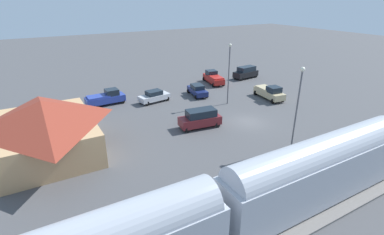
{
  "coord_description": "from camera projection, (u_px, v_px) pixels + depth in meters",
  "views": [
    {
      "loc": [
        -25.15,
        22.41,
        14.47
      ],
      "look_at": [
        2.65,
        6.51,
        1.0
      ],
      "focal_mm": 27.24,
      "sensor_mm": 36.0,
      "label": 1
    }
  ],
  "objects": [
    {
      "name": "ground_plane",
      "position": [
        248.0,
        122.0,
        35.99
      ],
      "size": [
        200.0,
        200.0,
        0.0
      ],
      "primitive_type": "plane",
      "color": "#4C4C4F"
    },
    {
      "name": "platform",
      "position": [
        316.0,
        157.0,
        27.93
      ],
      "size": [
        3.2,
        46.0,
        0.3
      ],
      "color": "#B7B2A8",
      "rests_on": "ground"
    },
    {
      "name": "pickup_blue",
      "position": [
        106.0,
        98.0,
        41.39
      ],
      "size": [
        2.15,
        5.47,
        2.14
      ],
      "color": "#283D9E",
      "rests_on": "ground"
    },
    {
      "name": "pedestrian_on_platform",
      "position": [
        335.0,
        141.0,
        28.52
      ],
      "size": [
        0.36,
        0.36,
        1.71
      ],
      "color": "brown",
      "rests_on": "platform"
    },
    {
      "name": "station_building",
      "position": [
        46.0,
        126.0,
        28.03
      ],
      "size": [
        12.34,
        9.27,
        5.42
      ],
      "color": "tan",
      "rests_on": "ground"
    },
    {
      "name": "sedan_navy",
      "position": [
        197.0,
        90.0,
        45.25
      ],
      "size": [
        4.73,
        2.77,
        1.74
      ],
      "color": "navy",
      "rests_on": "ground"
    },
    {
      "name": "light_pole_lot_center",
      "position": [
        229.0,
        67.0,
        40.06
      ],
      "size": [
        0.44,
        0.44,
        8.53
      ],
      "color": "#515156",
      "rests_on": "ground"
    },
    {
      "name": "suv_maroon",
      "position": [
        200.0,
        118.0,
        34.18
      ],
      "size": [
        2.56,
        5.11,
        2.22
      ],
      "color": "maroon",
      "rests_on": "ground"
    },
    {
      "name": "pickup_red",
      "position": [
        213.0,
        78.0,
        51.44
      ],
      "size": [
        5.66,
        3.2,
        2.14
      ],
      "color": "red",
      "rests_on": "ground"
    },
    {
      "name": "railway_track",
      "position": [
        355.0,
        178.0,
        24.75
      ],
      "size": [
        4.8,
        70.0,
        0.3
      ],
      "color": "slate",
      "rests_on": "ground"
    },
    {
      "name": "pickup_tan",
      "position": [
        270.0,
        92.0,
        43.73
      ],
      "size": [
        5.59,
        2.97,
        2.14
      ],
      "color": "#C6B284",
      "rests_on": "ground"
    },
    {
      "name": "light_pole_near_platform",
      "position": [
        298.0,
        99.0,
        28.06
      ],
      "size": [
        0.44,
        0.44,
        8.38
      ],
      "color": "#515156",
      "rests_on": "ground"
    },
    {
      "name": "sedan_silver",
      "position": [
        154.0,
        96.0,
        42.45
      ],
      "size": [
        2.47,
        4.72,
        1.74
      ],
      "color": "silver",
      "rests_on": "ground"
    },
    {
      "name": "pedestrian_waiting_far",
      "position": [
        336.0,
        137.0,
        29.34
      ],
      "size": [
        0.36,
        0.36,
        1.71
      ],
      "color": "#23284C",
      "rests_on": "platform"
    },
    {
      "name": "suv_black",
      "position": [
        246.0,
        72.0,
        54.59
      ],
      "size": [
        2.52,
        5.09,
        2.22
      ],
      "color": "black",
      "rests_on": "ground"
    }
  ]
}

